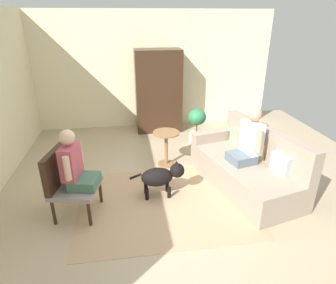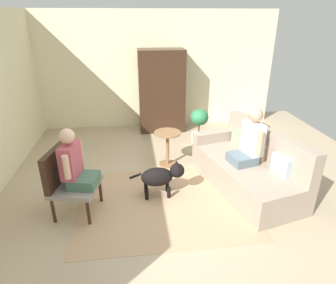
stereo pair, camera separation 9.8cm
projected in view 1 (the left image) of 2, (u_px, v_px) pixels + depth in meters
name	position (u px, v px, depth m)	size (l,w,h in m)	color
ground_plane	(171.00, 197.00, 4.34)	(7.70, 7.70, 0.00)	tan
back_wall	(149.00, 71.00, 6.77)	(5.80, 0.12, 2.65)	beige
area_rug	(165.00, 203.00, 4.21)	(2.46, 1.95, 0.01)	tan
couch	(247.00, 166.00, 4.56)	(1.34, 2.10, 0.94)	gray
armchair	(66.00, 179.00, 3.81)	(0.69, 0.72, 0.93)	#382316
person_on_couch	(249.00, 140.00, 4.33)	(0.50, 0.50, 0.86)	slate
person_on_armchair	(75.00, 165.00, 3.71)	(0.48, 0.51, 0.80)	#416852
round_end_table	(166.00, 145.00, 5.13)	(0.47, 0.47, 0.64)	olive
dog	(161.00, 176.00, 4.27)	(0.82, 0.29, 0.54)	black
potted_plant	(197.00, 125.00, 5.93)	(0.37, 0.37, 0.79)	beige
armoire_cabinet	(158.00, 91.00, 6.58)	(1.03, 0.56, 1.85)	#382316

